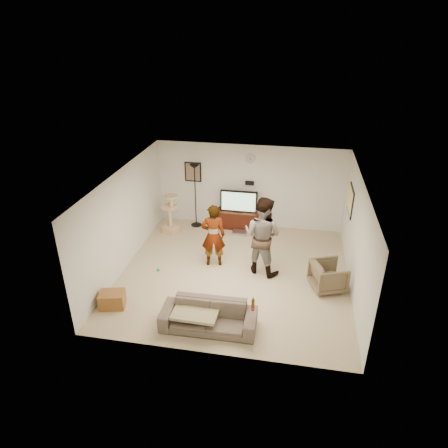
% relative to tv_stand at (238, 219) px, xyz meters
% --- Properties ---
extents(floor, '(5.50, 5.50, 0.02)m').
position_rel_tv_stand_xyz_m(floor, '(0.28, -2.50, -0.28)').
color(floor, tan).
rests_on(floor, ground).
extents(ceiling, '(5.50, 5.50, 0.02)m').
position_rel_tv_stand_xyz_m(ceiling, '(0.28, -2.50, 2.24)').
color(ceiling, white).
rests_on(ceiling, wall_back).
extents(wall_back, '(5.50, 0.04, 2.50)m').
position_rel_tv_stand_xyz_m(wall_back, '(0.28, 0.25, 0.98)').
color(wall_back, silver).
rests_on(wall_back, floor).
extents(wall_front, '(5.50, 0.04, 2.50)m').
position_rel_tv_stand_xyz_m(wall_front, '(0.28, -5.25, 0.98)').
color(wall_front, silver).
rests_on(wall_front, floor).
extents(wall_left, '(0.04, 5.50, 2.50)m').
position_rel_tv_stand_xyz_m(wall_left, '(-2.47, -2.50, 0.98)').
color(wall_left, silver).
rests_on(wall_left, floor).
extents(wall_right, '(0.04, 5.50, 2.50)m').
position_rel_tv_stand_xyz_m(wall_right, '(3.03, -2.50, 0.98)').
color(wall_right, silver).
rests_on(wall_right, floor).
extents(wall_clock, '(0.26, 0.04, 0.26)m').
position_rel_tv_stand_xyz_m(wall_clock, '(0.28, 0.22, 1.83)').
color(wall_clock, white).
rests_on(wall_clock, wall_back).
extents(wall_speaker, '(0.25, 0.10, 0.10)m').
position_rel_tv_stand_xyz_m(wall_speaker, '(0.28, 0.19, 1.11)').
color(wall_speaker, black).
rests_on(wall_speaker, wall_back).
extents(picture_back, '(0.42, 0.03, 0.52)m').
position_rel_tv_stand_xyz_m(picture_back, '(-1.42, 0.23, 1.33)').
color(picture_back, brown).
rests_on(picture_back, wall_back).
extents(picture_right, '(0.03, 0.78, 0.62)m').
position_rel_tv_stand_xyz_m(picture_right, '(3.01, -0.90, 1.23)').
color(picture_right, '#FEE87D').
rests_on(picture_right, wall_right).
extents(tv_stand, '(1.30, 0.45, 0.54)m').
position_rel_tv_stand_xyz_m(tv_stand, '(0.00, 0.00, 0.00)').
color(tv_stand, black).
rests_on(tv_stand, floor).
extents(console_box, '(0.40, 0.30, 0.07)m').
position_rel_tv_stand_xyz_m(console_box, '(0.09, -0.40, -0.24)').
color(console_box, '#B1B1B6').
rests_on(console_box, floor).
extents(tv, '(1.09, 0.08, 0.64)m').
position_rel_tv_stand_xyz_m(tv, '(0.00, 0.00, 0.59)').
color(tv, black).
rests_on(tv, tv_stand).
extents(tv_screen, '(1.00, 0.01, 0.57)m').
position_rel_tv_stand_xyz_m(tv_screen, '(0.00, -0.04, 0.59)').
color(tv_screen, '#1BE2A5').
rests_on(tv_screen, tv).
extents(floor_lamp, '(0.32, 0.32, 1.93)m').
position_rel_tv_stand_xyz_m(floor_lamp, '(-1.29, -0.09, 0.69)').
color(floor_lamp, black).
rests_on(floor_lamp, floor).
extents(cat_tree, '(0.50, 0.50, 1.20)m').
position_rel_tv_stand_xyz_m(cat_tree, '(-1.91, -0.67, 0.33)').
color(cat_tree, tan).
rests_on(cat_tree, floor).
extents(person_left, '(0.67, 0.51, 1.65)m').
position_rel_tv_stand_xyz_m(person_left, '(-0.31, -2.17, 0.56)').
color(person_left, '#A4A0B4').
rests_on(person_left, floor).
extents(person_right, '(1.17, 1.05, 1.98)m').
position_rel_tv_stand_xyz_m(person_right, '(0.91, -2.26, 0.72)').
color(person_right, '#425F9F').
rests_on(person_right, floor).
extents(sofa, '(1.93, 0.78, 0.56)m').
position_rel_tv_stand_xyz_m(sofa, '(0.09, -4.55, 0.01)').
color(sofa, brown).
rests_on(sofa, floor).
extents(throw_blanket, '(0.92, 0.72, 0.06)m').
position_rel_tv_stand_xyz_m(throw_blanket, '(-0.17, -4.55, 0.11)').
color(throw_blanket, tan).
rests_on(throw_blanket, sofa).
extents(beer_bottle, '(0.06, 0.06, 0.25)m').
position_rel_tv_stand_xyz_m(beer_bottle, '(0.97, -4.55, 0.42)').
color(beer_bottle, '#482B0C').
rests_on(beer_bottle, sofa).
extents(armchair, '(0.94, 0.93, 0.67)m').
position_rel_tv_stand_xyz_m(armchair, '(2.50, -2.73, 0.07)').
color(armchair, brown).
rests_on(armchair, floor).
extents(side_table, '(0.61, 0.51, 0.35)m').
position_rel_tv_stand_xyz_m(side_table, '(-2.12, -4.27, -0.09)').
color(side_table, brown).
rests_on(side_table, floor).
extents(toy_ball, '(0.08, 0.08, 0.08)m').
position_rel_tv_stand_xyz_m(toy_ball, '(-1.60, -2.74, -0.23)').
color(toy_ball, '#05A181').
rests_on(toy_ball, floor).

